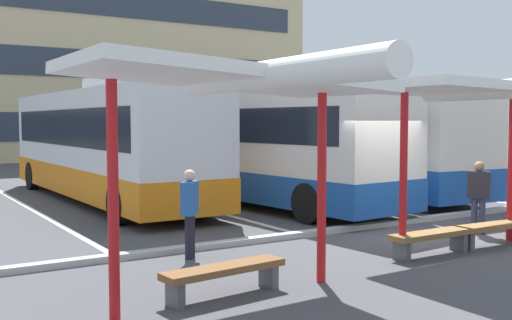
# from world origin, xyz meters

# --- Properties ---
(ground_plane) EXTENTS (160.00, 160.00, 0.00)m
(ground_plane) POSITION_xyz_m (0.00, 0.00, 0.00)
(ground_plane) COLOR #47474C
(terminal_building) EXTENTS (36.59, 12.36, 18.56)m
(terminal_building) POSITION_xyz_m (0.04, 34.98, 7.92)
(terminal_building) COLOR #D1BC8C
(terminal_building) RESTS_ON ground
(coach_bus_0) EXTENTS (2.72, 12.27, 3.74)m
(coach_bus_0) POSITION_xyz_m (-3.90, 9.35, 1.73)
(coach_bus_0) COLOR silver
(coach_bus_0) RESTS_ON ground
(coach_bus_1) EXTENTS (3.60, 12.54, 3.75)m
(coach_bus_1) POSITION_xyz_m (-0.28, 7.17, 1.73)
(coach_bus_1) COLOR silver
(coach_bus_1) RESTS_ON ground
(coach_bus_2) EXTENTS (3.40, 10.93, 3.73)m
(coach_bus_2) POSITION_xyz_m (4.02, 6.73, 1.72)
(coach_bus_2) COLOR silver
(coach_bus_2) RESTS_ON ground
(lane_stripe_0) EXTENTS (0.16, 14.00, 0.01)m
(lane_stripe_0) POSITION_xyz_m (-6.24, 8.13, 0.00)
(lane_stripe_0) COLOR white
(lane_stripe_0) RESTS_ON ground
(lane_stripe_1) EXTENTS (0.16, 14.00, 0.01)m
(lane_stripe_1) POSITION_xyz_m (-2.08, 8.13, 0.00)
(lane_stripe_1) COLOR white
(lane_stripe_1) RESTS_ON ground
(lane_stripe_2) EXTENTS (0.16, 14.00, 0.01)m
(lane_stripe_2) POSITION_xyz_m (2.08, 8.13, 0.00)
(lane_stripe_2) COLOR white
(lane_stripe_2) RESTS_ON ground
(lane_stripe_3) EXTENTS (0.16, 14.00, 0.01)m
(lane_stripe_3) POSITION_xyz_m (6.24, 8.13, 0.00)
(lane_stripe_3) COLOR white
(lane_stripe_3) RESTS_ON ground
(waiting_shelter_0) EXTENTS (4.29, 4.42, 3.29)m
(waiting_shelter_0) POSITION_xyz_m (-5.79, -2.10, 3.00)
(waiting_shelter_0) COLOR red
(waiting_shelter_0) RESTS_ON ground
(bench_0) EXTENTS (1.94, 0.61, 0.45)m
(bench_0) POSITION_xyz_m (-5.79, -1.73, 0.34)
(bench_0) COLOR brown
(bench_0) RESTS_ON ground
(waiting_shelter_1) EXTENTS (4.12, 4.58, 3.24)m
(waiting_shelter_1) POSITION_xyz_m (-0.37, -1.66, 3.01)
(waiting_shelter_1) COLOR red
(waiting_shelter_1) RESTS_ON ground
(bench_1) EXTENTS (1.83, 0.42, 0.45)m
(bench_1) POSITION_xyz_m (-1.27, -1.48, 0.34)
(bench_1) COLOR brown
(bench_1) RESTS_ON ground
(bench_2) EXTENTS (1.98, 0.52, 0.45)m
(bench_2) POSITION_xyz_m (0.53, -1.53, 0.34)
(bench_2) COLOR brown
(bench_2) RESTS_ON ground
(platform_kerb) EXTENTS (44.00, 0.24, 0.12)m
(platform_kerb) POSITION_xyz_m (0.00, 1.26, 0.06)
(platform_kerb) COLOR #ADADA8
(platform_kerb) RESTS_ON ground
(waiting_passenger_0) EXTENTS (0.42, 0.51, 1.61)m
(waiting_passenger_0) POSITION_xyz_m (1.29, -0.54, 0.92)
(waiting_passenger_0) COLOR #33384C
(waiting_passenger_0) RESTS_ON ground
(waiting_passenger_1) EXTENTS (0.47, 0.50, 1.62)m
(waiting_passenger_1) POSITION_xyz_m (-5.14, 0.72, 0.93)
(waiting_passenger_1) COLOR black
(waiting_passenger_1) RESTS_ON ground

